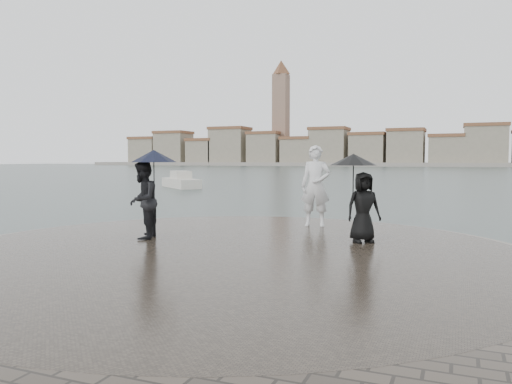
% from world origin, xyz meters
% --- Properties ---
extents(ground, '(400.00, 400.00, 0.00)m').
position_xyz_m(ground, '(0.00, 0.00, 0.00)').
color(ground, '#2B3835').
rests_on(ground, ground).
extents(kerb_ring, '(12.50, 12.50, 0.32)m').
position_xyz_m(kerb_ring, '(0.00, 3.50, 0.16)').
color(kerb_ring, gray).
rests_on(kerb_ring, ground).
extents(quay_tip, '(11.90, 11.90, 0.36)m').
position_xyz_m(quay_tip, '(0.00, 3.50, 0.18)').
color(quay_tip, '#2D261E').
rests_on(quay_tip, ground).
extents(statue, '(0.87, 0.64, 2.21)m').
position_xyz_m(statue, '(0.61, 7.61, 1.47)').
color(statue, silver).
rests_on(statue, quay_tip).
extents(visitor_left, '(1.25, 1.16, 2.04)m').
position_xyz_m(visitor_left, '(-2.40, 3.98, 1.49)').
color(visitor_left, black).
rests_on(visitor_left, quay_tip).
extents(visitor_right, '(1.23, 1.05, 1.95)m').
position_xyz_m(visitor_right, '(2.22, 5.44, 1.48)').
color(visitor_right, black).
rests_on(visitor_right, quay_tip).
extents(far_skyline, '(260.00, 20.00, 37.00)m').
position_xyz_m(far_skyline, '(-6.29, 160.71, 5.61)').
color(far_skyline, gray).
rests_on(far_skyline, ground).
extents(boats, '(41.96, 18.24, 1.50)m').
position_xyz_m(boats, '(6.39, 35.24, 0.38)').
color(boats, beige).
rests_on(boats, ground).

